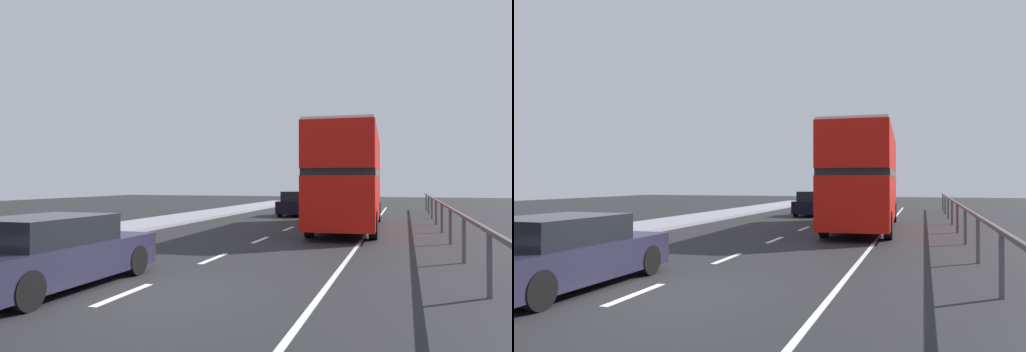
{
  "view_description": "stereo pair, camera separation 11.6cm",
  "coord_description": "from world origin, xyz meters",
  "views": [
    {
      "loc": [
        4.8,
        -7.87,
        2.0
      ],
      "look_at": [
        0.61,
        5.85,
        2.18
      ],
      "focal_mm": 34.37,
      "sensor_mm": 36.0,
      "label": 1
    },
    {
      "loc": [
        4.91,
        -7.84,
        2.0
      ],
      "look_at": [
        0.61,
        5.85,
        2.18
      ],
      "focal_mm": 34.37,
      "sensor_mm": 36.0,
      "label": 2
    }
  ],
  "objects": [
    {
      "name": "lane_paint_markings",
      "position": [
        2.12,
        8.76,
        0.0
      ],
      "size": [
        3.5,
        46.0,
        0.01
      ],
      "color": "silver",
      "rests_on": "ground"
    },
    {
      "name": "bridge_side_railing",
      "position": [
        6.18,
        9.0,
        0.97
      ],
      "size": [
        0.1,
        42.0,
        1.19
      ],
      "color": "#554E53",
      "rests_on": "ground"
    },
    {
      "name": "ground_plane",
      "position": [
        0.0,
        0.0,
        -0.05
      ],
      "size": [
        73.3,
        120.0,
        0.1
      ],
      "primitive_type": "cube",
      "color": "black"
    },
    {
      "name": "double_decker_bus_red",
      "position": [
        2.48,
        13.41,
        2.23
      ],
      "size": [
        2.82,
        10.95,
        4.16
      ],
      "rotation": [
        0.0,
        0.0,
        0.03
      ],
      "color": "red",
      "rests_on": "ground"
    },
    {
      "name": "hatchback_car_near",
      "position": [
        -1.61,
        -0.16,
        0.66
      ],
      "size": [
        1.93,
        4.55,
        1.36
      ],
      "rotation": [
        0.0,
        0.0,
        -0.02
      ],
      "color": "#201E33",
      "rests_on": "ground"
    },
    {
      "name": "sedan_car_ahead",
      "position": [
        -1.31,
        20.88,
        0.69
      ],
      "size": [
        1.91,
        4.15,
        1.45
      ],
      "rotation": [
        0.0,
        0.0,
        -0.03
      ],
      "color": "black",
      "rests_on": "ground"
    }
  ]
}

